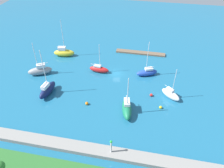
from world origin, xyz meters
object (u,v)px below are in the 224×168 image
(sailboat_navy_outer_mooring, at_px, (47,90))
(mooring_buoy_yellow, at_px, (161,107))
(sailboat_green_lone_north, at_px, (127,108))
(sailboat_red_far_south, at_px, (99,69))
(harbor_beacon, at_px, (111,146))
(mooring_buoy_red, at_px, (151,95))
(sailboat_white_off_beacon, at_px, (171,94))
(mooring_buoy_orange, at_px, (87,103))
(sailboat_yellow_lone_south, at_px, (64,52))
(pier_dock, at_px, (140,53))
(sailboat_gray_by_breakwater, at_px, (40,70))
(sailboat_blue_mid_basin, at_px, (147,72))

(sailboat_navy_outer_mooring, distance_m, mooring_buoy_yellow, 32.70)
(sailboat_green_lone_north, xyz_separation_m, sailboat_navy_outer_mooring, (23.80, -3.01, 0.12))
(sailboat_red_far_south, xyz_separation_m, sailboat_navy_outer_mooring, (11.95, 14.03, 0.47))
(harbor_beacon, height_order, mooring_buoy_red, harbor_beacon)
(harbor_beacon, xyz_separation_m, sailboat_white_off_beacon, (-12.82, -22.09, -1.96))
(sailboat_white_off_beacon, relative_size, mooring_buoy_orange, 11.25)
(sailboat_red_far_south, xyz_separation_m, sailboat_yellow_lone_south, (15.36, -7.72, 0.36))
(pier_dock, distance_m, mooring_buoy_yellow, 30.08)
(sailboat_red_far_south, xyz_separation_m, mooring_buoy_yellow, (-20.72, 13.69, -0.76))
(sailboat_green_lone_north, bearing_deg, sailboat_yellow_lone_south, -143.86)
(sailboat_green_lone_north, height_order, sailboat_red_far_south, sailboat_green_lone_north)
(sailboat_green_lone_north, relative_size, sailboat_white_off_beacon, 1.16)
(mooring_buoy_orange, bearing_deg, mooring_buoy_red, -157.50)
(sailboat_gray_by_breakwater, relative_size, sailboat_red_far_south, 1.11)
(sailboat_blue_mid_basin, xyz_separation_m, sailboat_yellow_lone_south, (31.19, -6.42, 0.33))
(sailboat_gray_by_breakwater, bearing_deg, sailboat_navy_outer_mooring, 99.22)
(pier_dock, xyz_separation_m, mooring_buoy_orange, (11.81, 31.45, 0.14))
(sailboat_white_off_beacon, relative_size, mooring_buoy_yellow, 12.78)
(sailboat_gray_by_breakwater, bearing_deg, mooring_buoy_orange, 122.27)
(sailboat_blue_mid_basin, distance_m, sailboat_yellow_lone_south, 31.84)
(sailboat_gray_by_breakwater, xyz_separation_m, mooring_buoy_orange, (-19.19, 11.18, -1.09))
(sailboat_red_far_south, bearing_deg, sailboat_blue_mid_basin, 8.82)
(mooring_buoy_orange, height_order, mooring_buoy_yellow, mooring_buoy_orange)
(sailboat_red_far_south, distance_m, mooring_buoy_yellow, 24.84)
(sailboat_blue_mid_basin, xyz_separation_m, sailboat_white_off_beacon, (-7.43, 9.92, 0.09))
(sailboat_gray_by_breakwater, bearing_deg, mooring_buoy_yellow, 140.14)
(sailboat_green_lone_north, relative_size, sailboat_blue_mid_basin, 0.96)
(sailboat_gray_by_breakwater, height_order, sailboat_green_lone_north, sailboat_green_lone_north)
(sailboat_red_far_south, height_order, sailboat_navy_outer_mooring, sailboat_navy_outer_mooring)
(pier_dock, height_order, sailboat_blue_mid_basin, sailboat_blue_mid_basin)
(sailboat_green_lone_north, relative_size, sailboat_navy_outer_mooring, 0.81)
(sailboat_blue_mid_basin, relative_size, mooring_buoy_orange, 13.60)
(harbor_beacon, relative_size, mooring_buoy_orange, 4.21)
(pier_dock, bearing_deg, mooring_buoy_red, 102.84)
(sailboat_green_lone_north, xyz_separation_m, mooring_buoy_orange, (11.29, -0.78, -1.06))
(mooring_buoy_yellow, bearing_deg, sailboat_white_off_beacon, -116.62)
(harbor_beacon, height_order, sailboat_green_lone_north, sailboat_green_lone_north)
(sailboat_yellow_lone_south, relative_size, mooring_buoy_red, 15.93)
(harbor_beacon, xyz_separation_m, mooring_buoy_yellow, (-10.28, -17.02, -2.85))
(harbor_beacon, height_order, mooring_buoy_orange, harbor_beacon)
(sailboat_blue_mid_basin, bearing_deg, sailboat_navy_outer_mooring, 5.47)
(sailboat_gray_by_breakwater, distance_m, sailboat_red_far_south, 19.32)
(harbor_beacon, height_order, mooring_buoy_yellow, harbor_beacon)
(sailboat_navy_outer_mooring, relative_size, sailboat_white_off_beacon, 1.44)
(mooring_buoy_yellow, bearing_deg, mooring_buoy_red, -58.62)
(sailboat_green_lone_north, relative_size, sailboat_red_far_south, 1.13)
(pier_dock, height_order, mooring_buoy_orange, mooring_buoy_orange)
(harbor_beacon, xyz_separation_m, sailboat_yellow_lone_south, (25.79, -38.43, -1.73))
(mooring_buoy_yellow, bearing_deg, mooring_buoy_orange, 7.24)
(pier_dock, bearing_deg, sailboat_red_far_south, 50.87)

